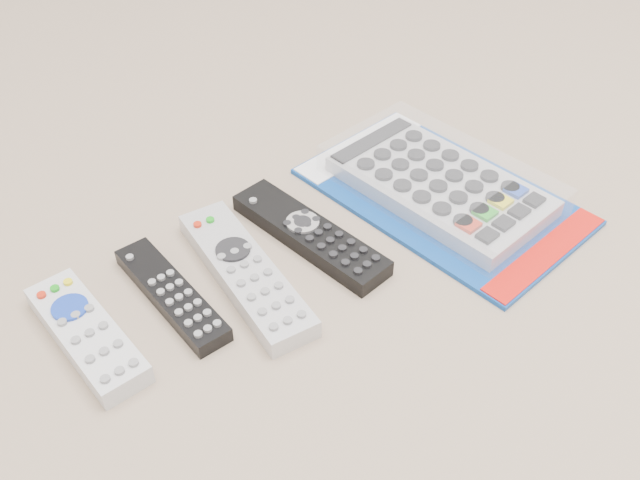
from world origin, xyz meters
TOP-DOWN VIEW (x-y plane):
  - remote_small_grey at (-0.22, 0.05)m, footprint 0.05×0.16m
  - remote_slim_black at (-0.13, 0.05)m, footprint 0.04×0.17m
  - remote_silver_dvd at (-0.06, 0.03)m, footprint 0.08×0.22m
  - remote_large_black at (0.03, 0.03)m, footprint 0.07×0.20m
  - jumbo_remote_packaged at (0.19, -0.00)m, footprint 0.22×0.33m

SIDE VIEW (x-z plane):
  - remote_slim_black at x=-0.13m, z-range 0.00..0.02m
  - remote_large_black at x=0.03m, z-range 0.00..0.02m
  - remote_silver_dvd at x=-0.06m, z-range 0.00..0.02m
  - remote_small_grey at x=-0.22m, z-range 0.00..0.02m
  - jumbo_remote_packaged at x=0.19m, z-range 0.00..0.04m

